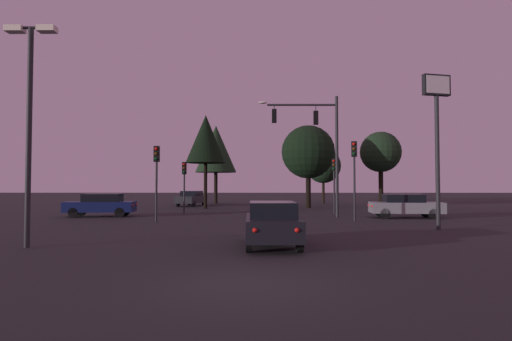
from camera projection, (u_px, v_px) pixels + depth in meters
name	position (u px, v px, depth m)	size (l,w,h in m)	color
ground_plane	(256.00, 211.00, 33.17)	(168.00, 168.00, 0.00)	black
traffic_signal_mast_arm	(317.00, 135.00, 27.05)	(5.22, 0.41, 7.91)	#232326
traffic_light_corner_left	(354.00, 165.00, 23.95)	(0.36, 0.39, 4.63)	#232326
traffic_light_corner_right	(156.00, 168.00, 23.40)	(0.31, 0.36, 4.31)	#232326
traffic_light_median	(184.00, 177.00, 30.24)	(0.30, 0.35, 3.78)	#232326
traffic_light_far_side	(334.00, 175.00, 30.54)	(0.37, 0.39, 4.04)	#232326
car_nearside_lane	(272.00, 223.00, 14.22)	(1.87, 4.24, 1.52)	black
car_crossing_left	(405.00, 205.00, 26.51)	(4.62, 2.29, 1.52)	gray
car_crossing_right	(101.00, 205.00, 27.57)	(4.63, 2.07, 1.52)	#0F1947
car_far_lane	(191.00, 198.00, 41.94)	(2.64, 4.86, 1.52)	#232328
parking_lot_lamp_post	(30.00, 105.00, 14.00)	(1.70, 0.36, 7.49)	#232326
store_sign_illuminated	(437.00, 116.00, 19.73)	(1.42, 0.57, 7.36)	#232326
tree_behind_sign	(206.00, 139.00, 37.11)	(3.56, 3.56, 8.40)	black
tree_left_far	(323.00, 166.00, 47.89)	(4.04, 4.04, 6.37)	black
tree_center_horizon	(381.00, 152.00, 41.31)	(4.05, 4.05, 7.43)	black
tree_right_cluster	(216.00, 149.00, 47.55)	(4.70, 4.70, 8.96)	black
tree_lot_edge	(308.00, 152.00, 38.30)	(4.92, 4.92, 7.63)	black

